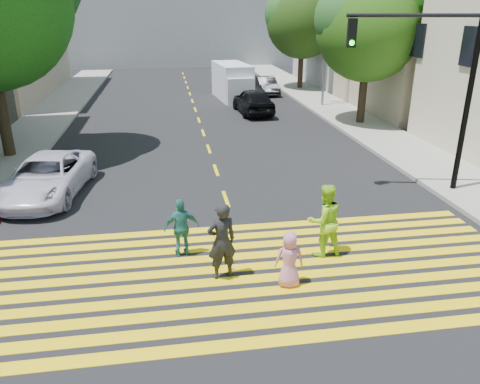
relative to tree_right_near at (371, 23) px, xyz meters
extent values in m
plane|color=black|center=(-8.65, -15.52, -5.22)|extent=(120.00, 120.00, 0.00)
cube|color=gray|center=(-17.15, 6.48, -5.14)|extent=(3.00, 40.00, 0.15)
cube|color=gray|center=(-0.15, -0.52, -5.14)|extent=(3.00, 60.00, 0.15)
cube|color=maroon|center=(-15.55, -9.52, -5.14)|extent=(0.20, 8.00, 0.16)
cube|color=yellow|center=(-8.65, -16.72, -5.21)|extent=(13.40, 0.35, 0.01)
cube|color=yellow|center=(-8.65, -16.17, -5.21)|extent=(13.40, 0.35, 0.01)
cube|color=yellow|center=(-8.65, -15.62, -5.21)|extent=(13.40, 0.35, 0.01)
cube|color=yellow|center=(-8.65, -15.07, -5.21)|extent=(13.40, 0.35, 0.01)
cube|color=yellow|center=(-8.65, -14.52, -5.21)|extent=(13.40, 0.35, 0.01)
cube|color=yellow|center=(-8.65, -13.97, -5.21)|extent=(13.40, 0.35, 0.01)
cube|color=yellow|center=(-8.65, -13.42, -5.21)|extent=(13.40, 0.35, 0.01)
cube|color=yellow|center=(-8.65, -12.87, -5.21)|extent=(13.40, 0.35, 0.01)
cube|color=yellow|center=(-8.65, -12.32, -5.21)|extent=(13.40, 0.35, 0.01)
cube|color=yellow|center=(-8.65, -11.77, -5.21)|extent=(13.40, 0.35, 0.01)
cube|color=yellow|center=(-8.65, -9.52, -5.21)|extent=(0.12, 1.40, 0.01)
cube|color=yellow|center=(-8.65, -6.52, -5.21)|extent=(0.12, 1.40, 0.01)
cube|color=yellow|center=(-8.65, -3.52, -5.21)|extent=(0.12, 1.40, 0.01)
cube|color=yellow|center=(-8.65, -0.52, -5.21)|extent=(0.12, 1.40, 0.01)
cube|color=yellow|center=(-8.65, 2.48, -5.21)|extent=(0.12, 1.40, 0.01)
cube|color=yellow|center=(-8.65, 5.48, -5.21)|extent=(0.12, 1.40, 0.01)
cube|color=yellow|center=(-8.65, 8.48, -5.21)|extent=(0.12, 1.40, 0.01)
cube|color=yellow|center=(-8.65, 11.48, -5.21)|extent=(0.12, 1.40, 0.01)
cube|color=yellow|center=(-8.65, 14.48, -5.21)|extent=(0.12, 1.40, 0.01)
cube|color=yellow|center=(-8.65, 17.48, -5.21)|extent=(0.12, 1.40, 0.01)
cube|color=yellow|center=(-8.65, 20.48, -5.21)|extent=(0.12, 1.40, 0.01)
cube|color=yellow|center=(-8.65, 23.48, -5.21)|extent=(0.12, 1.40, 0.01)
cube|color=tan|center=(6.35, 3.48, -0.22)|extent=(10.00, 10.00, 10.00)
cube|color=gray|center=(6.35, 14.48, -0.22)|extent=(10.00, 10.00, 10.00)
cube|color=gray|center=(-8.65, 32.48, 0.78)|extent=(30.00, 8.00, 12.00)
cylinder|color=black|center=(-17.03, -3.57, -3.49)|extent=(0.58, 0.58, 3.45)
cylinder|color=black|center=(-0.08, -0.01, -3.81)|extent=(0.51, 0.51, 2.81)
sphere|color=#193A09|center=(-0.08, -0.01, -0.29)|extent=(6.49, 6.49, 5.29)
sphere|color=#246309|center=(1.02, -0.01, 0.51)|extent=(4.86, 4.86, 3.97)
sphere|color=#195B23|center=(-1.02, 0.05, 0.24)|extent=(4.54, 4.54, 3.71)
cylinder|color=black|center=(0.00, 12.26, -3.80)|extent=(0.52, 0.52, 2.84)
sphere|color=black|center=(0.00, 12.26, -0.21)|extent=(7.09, 7.09, 5.41)
sphere|color=#1A4910|center=(1.10, 12.09, 0.60)|extent=(5.32, 5.32, 4.06)
sphere|color=#1B4916|center=(-0.94, 12.47, 0.33)|extent=(4.96, 4.96, 3.79)
imported|color=black|center=(-9.35, -14.31, -4.28)|extent=(0.77, 0.60, 1.87)
imported|color=#99DE23|center=(-6.70, -13.61, -4.27)|extent=(1.02, 0.86, 1.89)
imported|color=#CA749B|center=(-7.91, -14.89, -4.56)|extent=(0.69, 0.50, 1.31)
imported|color=#287271|center=(-10.21, -13.07, -4.46)|extent=(0.93, 0.49, 1.52)
imported|color=silver|center=(-14.47, -8.26, -4.55)|extent=(2.82, 5.03, 1.33)
imported|color=black|center=(-5.29, 3.73, -4.45)|extent=(2.07, 4.58, 1.52)
imported|color=gray|center=(-5.63, 14.39, -4.59)|extent=(1.84, 4.33, 1.24)
imported|color=black|center=(-3.09, 10.48, -4.59)|extent=(1.42, 3.83, 1.25)
cube|color=silver|center=(-5.83, 9.02, -4.02)|extent=(2.36, 4.94, 2.39)
cube|color=silver|center=(-5.63, 6.92, -4.36)|extent=(1.92, 1.31, 1.72)
cylinder|color=#2A2A2A|center=(-6.43, 7.23, -4.88)|extent=(0.30, 0.69, 0.67)
cylinder|color=#252525|center=(-4.90, 7.38, -4.88)|extent=(0.30, 0.69, 0.67)
cylinder|color=black|center=(-6.75, 10.66, -4.88)|extent=(0.30, 0.69, 0.67)
cylinder|color=#282727|center=(-5.23, 10.80, -4.88)|extent=(0.30, 0.69, 0.67)
cylinder|color=black|center=(-0.91, -10.11, -2.18)|extent=(0.22, 0.22, 6.07)
cylinder|color=black|center=(-2.89, -9.69, 0.45)|extent=(3.99, 0.95, 0.12)
cube|color=black|center=(-4.67, -9.32, -0.05)|extent=(0.31, 0.31, 0.85)
sphere|color=#11E60A|center=(-4.70, -9.46, -0.34)|extent=(0.19, 0.19, 0.16)
cylinder|color=slate|center=(-0.55, 5.05, -0.98)|extent=(0.17, 0.17, 8.47)
camera|label=1|loc=(-10.41, -23.71, 0.61)|focal=35.00mm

